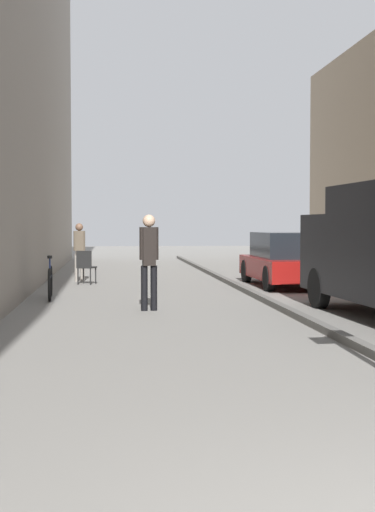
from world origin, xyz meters
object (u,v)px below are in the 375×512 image
at_px(parked_car, 287,260).
at_px(bicycle_leaning, 50,282).
at_px(pedestrian_mid_block, 79,248).
at_px(pedestrian_main_foreground, 149,255).
at_px(cafe_chair_near_window, 86,265).

relative_size(parked_car, bicycle_leaning, 2.38).
relative_size(pedestrian_mid_block, parked_car, 0.40).
distance_m(pedestrian_main_foreground, cafe_chair_near_window, 6.38).
bearing_deg(parked_car, bicycle_leaning, -156.09).
bearing_deg(cafe_chair_near_window, pedestrian_mid_block, 122.17).
distance_m(pedestrian_main_foreground, pedestrian_mid_block, 7.48).
bearing_deg(parked_car, cafe_chair_near_window, 168.09).
bearing_deg(parked_car, pedestrian_main_foreground, -128.46).
xyz_separation_m(pedestrian_main_foreground, parked_car, (3.98, 5.10, -0.36)).
height_order(pedestrian_mid_block, bicycle_leaning, pedestrian_mid_block).
height_order(pedestrian_main_foreground, bicycle_leaning, pedestrian_main_foreground).
bearing_deg(cafe_chair_near_window, parked_car, 9.67).
relative_size(bicycle_leaning, cafe_chair_near_window, 1.88).
distance_m(pedestrian_mid_block, bicycle_leaning, 5.00).
bearing_deg(pedestrian_mid_block, bicycle_leaning, 81.08).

